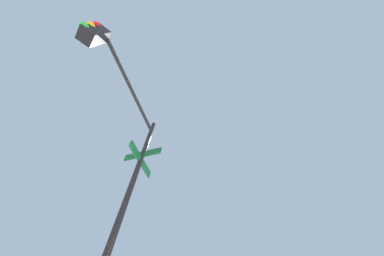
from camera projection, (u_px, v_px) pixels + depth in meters
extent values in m
cylinder|color=black|center=(123.00, 208.00, 3.18)|extent=(0.12, 0.12, 5.96)
cylinder|color=black|center=(131.00, 90.00, 4.64)|extent=(2.28, 1.70, 0.09)
cube|color=black|center=(95.00, 35.00, 3.54)|extent=(0.28, 0.28, 0.80)
sphere|color=red|center=(96.00, 26.00, 3.68)|extent=(0.18, 0.18, 0.18)
sphere|color=orange|center=(91.00, 27.00, 3.47)|extent=(0.18, 0.18, 0.18)
sphere|color=green|center=(84.00, 27.00, 3.26)|extent=(0.18, 0.18, 0.18)
cube|color=#0F5128|center=(141.00, 160.00, 4.25)|extent=(0.91, 0.68, 0.20)
cube|color=#0F5128|center=(143.00, 154.00, 4.44)|extent=(0.62, 0.83, 0.20)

